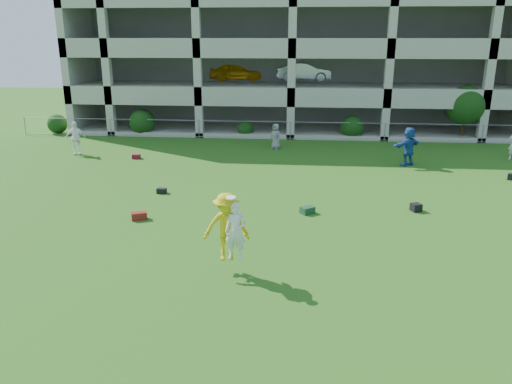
# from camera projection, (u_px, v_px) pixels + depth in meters

# --- Properties ---
(ground) EXTENTS (100.00, 100.00, 0.00)m
(ground) POSITION_uv_depth(u_px,v_px,m) (271.00, 270.00, 14.34)
(ground) COLOR #235114
(ground) RESTS_ON ground
(bystander_b) EXTENTS (1.19, 0.85, 1.88)m
(bystander_b) POSITION_uv_depth(u_px,v_px,m) (75.00, 138.00, 28.05)
(bystander_b) COLOR white
(bystander_b) RESTS_ON ground
(bystander_c) EXTENTS (0.88, 0.84, 1.51)m
(bystander_c) POSITION_uv_depth(u_px,v_px,m) (275.00, 136.00, 29.51)
(bystander_c) COLOR gray
(bystander_c) RESTS_ON ground
(bystander_d) EXTENTS (1.83, 1.62, 2.01)m
(bystander_d) POSITION_uv_depth(u_px,v_px,m) (408.00, 146.00, 25.63)
(bystander_d) COLOR #1F4591
(bystander_d) RESTS_ON ground
(bag_red_a) EXTENTS (0.62, 0.49, 0.28)m
(bag_red_a) POSITION_uv_depth(u_px,v_px,m) (139.00, 216.00, 18.25)
(bag_red_a) COLOR #5C0F0F
(bag_red_a) RESTS_ON ground
(bag_black_b) EXTENTS (0.40, 0.25, 0.22)m
(bag_black_b) POSITION_uv_depth(u_px,v_px,m) (162.00, 191.00, 21.31)
(bag_black_b) COLOR black
(bag_black_b) RESTS_ON ground
(bag_green_c) EXTENTS (0.61, 0.58, 0.26)m
(bag_green_c) POSITION_uv_depth(u_px,v_px,m) (307.00, 210.00, 18.89)
(bag_green_c) COLOR #163D21
(bag_green_c) RESTS_ON ground
(crate_d) EXTENTS (0.45, 0.45, 0.30)m
(crate_d) POSITION_uv_depth(u_px,v_px,m) (416.00, 207.00, 19.13)
(crate_d) COLOR black
(crate_d) RESTS_ON ground
(bag_red_f) EXTENTS (0.50, 0.36, 0.24)m
(bag_red_f) POSITION_uv_depth(u_px,v_px,m) (136.00, 156.00, 27.32)
(bag_red_f) COLOR #550E10
(bag_red_f) RESTS_ON ground
(frisbee_contest) EXTENTS (1.34, 0.88, 1.96)m
(frisbee_contest) POSITION_uv_depth(u_px,v_px,m) (228.00, 227.00, 13.80)
(frisbee_contest) COLOR gold
(frisbee_contest) RESTS_ON ground
(parking_garage) EXTENTS (30.00, 14.00, 12.00)m
(parking_garage) POSITION_uv_depth(u_px,v_px,m) (295.00, 41.00, 38.85)
(parking_garage) COLOR #9E998C
(parking_garage) RESTS_ON ground
(fence) EXTENTS (36.06, 0.06, 1.20)m
(fence) POSITION_uv_depth(u_px,v_px,m) (290.00, 130.00, 32.21)
(fence) COLOR gray
(fence) RESTS_ON ground
(shrub_row) EXTENTS (34.38, 2.52, 3.50)m
(shrub_row) POSITION_uv_depth(u_px,v_px,m) (362.00, 116.00, 32.19)
(shrub_row) COLOR #163D11
(shrub_row) RESTS_ON ground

